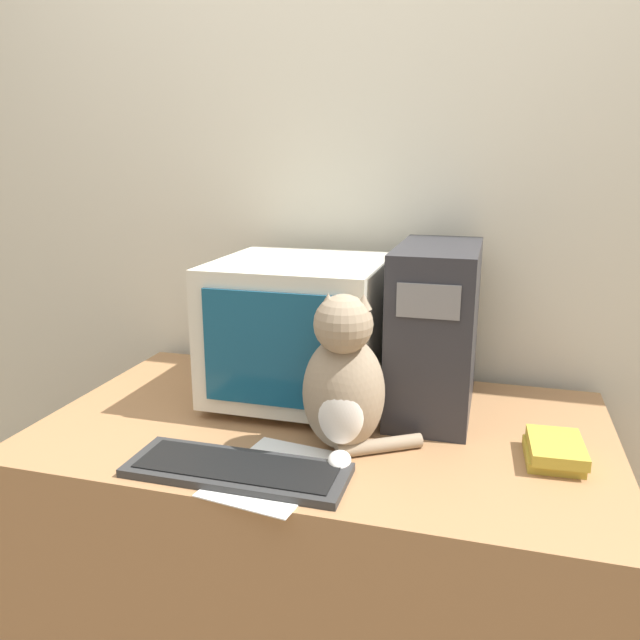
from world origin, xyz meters
name	(u,v)px	position (x,y,z in m)	size (l,w,h in m)	color
wall_back	(366,212)	(0.00, 0.90, 1.25)	(7.00, 0.05, 2.50)	beige
desk	(324,551)	(0.00, 0.42, 0.38)	(1.43, 0.84, 0.76)	#9E7047
crt_monitor	(300,329)	(-0.11, 0.56, 0.96)	(0.45, 0.45, 0.39)	beige
computer_tower	(435,329)	(0.25, 0.60, 0.98)	(0.21, 0.42, 0.44)	#28282D
keyboard	(237,470)	(-0.11, 0.11, 0.77)	(0.48, 0.17, 0.02)	#2D2D2D
cat	(344,383)	(0.08, 0.29, 0.92)	(0.29, 0.25, 0.38)	gray
book_stack	(555,451)	(0.55, 0.36, 0.78)	(0.13, 0.18, 0.05)	gold
pen	(211,451)	(-0.21, 0.19, 0.76)	(0.14, 0.05, 0.01)	maroon
paper_sheet	(273,473)	(-0.03, 0.13, 0.76)	(0.25, 0.32, 0.00)	white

